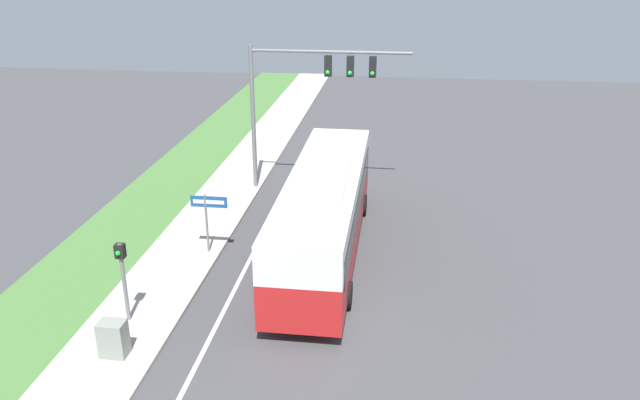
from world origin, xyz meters
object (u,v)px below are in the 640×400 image
Objects in this scene: street_sign at (208,212)px; pedestrian_signal at (122,269)px; signal_gantry at (305,86)px; bus at (325,207)px; utility_cabinet at (113,339)px.

pedestrian_signal is at bearing -103.36° from street_sign.
signal_gantry is 2.69× the size of pedestrian_signal.
pedestrian_signal is 1.12× the size of street_sign.
bus is at bearing 45.77° from pedestrian_signal.
signal_gantry is 12.92m from pedestrian_signal.
street_sign is (-2.60, -7.09, -3.32)m from signal_gantry.
pedestrian_signal is 2.52× the size of utility_cabinet.
pedestrian_signal is (-3.75, -11.95, -3.19)m from signal_gantry.
signal_gantry is (-1.67, 6.38, 3.17)m from bus.
bus reaches higher than utility_cabinet.
street_sign is at bearing -170.57° from bus.
signal_gantry reaches higher than pedestrian_signal.
signal_gantry is 8.25m from street_sign.
bus is at bearing 9.43° from street_sign.
pedestrian_signal is at bearing 101.68° from utility_cabinet.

